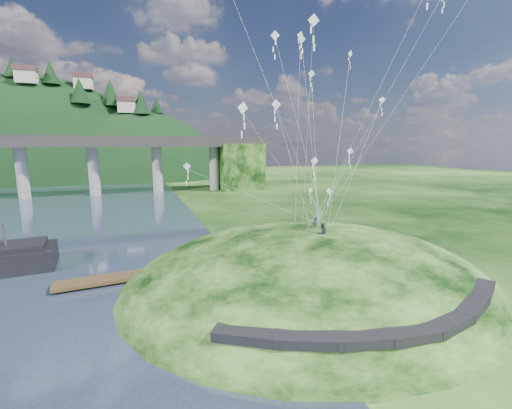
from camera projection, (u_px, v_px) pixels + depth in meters
name	position (u px, v px, depth m)	size (l,w,h in m)	color
ground	(235.00, 303.00, 28.04)	(320.00, 320.00, 0.00)	black
grass_hill	(309.00, 296.00, 32.82)	(36.00, 32.00, 13.00)	black
footpath	(395.00, 321.00, 21.14)	(22.29, 5.84, 0.83)	black
bridge	(47.00, 157.00, 82.41)	(160.00, 11.00, 15.00)	#2D2B2B
far_ridge	(31.00, 199.00, 127.94)	(153.00, 70.00, 94.50)	black
wooden_dock	(131.00, 276.00, 32.84)	(13.52, 3.27, 0.96)	#3E2D19
kite_flyers	(320.00, 221.00, 31.31)	(1.69, 3.46, 1.95)	#292D36
kite_swarm	(320.00, 89.00, 30.81)	(20.44, 15.74, 19.77)	white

